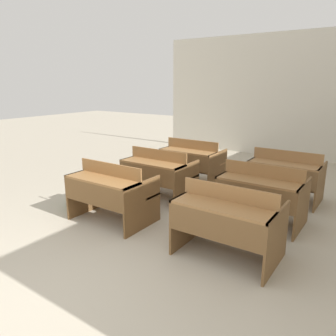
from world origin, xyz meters
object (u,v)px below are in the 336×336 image
at_px(bench_front_left, 111,191).
at_px(bench_third_left, 192,160).
at_px(bench_second_left, 158,173).
at_px(bench_second_right, 262,193).
at_px(schoolbag, 79,193).
at_px(bench_front_right, 227,220).
at_px(bench_third_right, 285,174).

distance_m(bench_front_left, bench_third_left, 2.30).
distance_m(bench_second_left, bench_third_left, 1.14).
height_order(bench_second_right, schoolbag, bench_second_right).
bearing_deg(bench_second_left, bench_front_right, -32.66).
height_order(bench_third_left, bench_third_right, same).
relative_size(bench_second_right, bench_third_left, 1.00).
bearing_deg(bench_third_left, schoolbag, -113.47).
bearing_deg(bench_third_left, bench_front_right, -51.83).
height_order(bench_second_left, bench_third_left, same).
relative_size(bench_third_left, schoolbag, 2.91).
bearing_deg(bench_third_right, bench_second_left, -148.18).
bearing_deg(bench_third_left, bench_third_right, -0.26).
relative_size(bench_front_left, bench_front_right, 1.00).
distance_m(bench_front_right, bench_second_left, 2.14).
relative_size(bench_front_left, bench_third_left, 1.00).
xyz_separation_m(bench_third_left, bench_third_right, (1.82, -0.01, 0.00)).
bearing_deg(schoolbag, bench_front_left, -11.89).
height_order(bench_second_left, schoolbag, bench_second_left).
bearing_deg(bench_second_left, schoolbag, -133.50).
bearing_deg(bench_second_right, bench_third_right, 89.12).
bearing_deg(bench_front_right, bench_second_left, 147.34).
xyz_separation_m(bench_second_right, bench_third_right, (0.02, 1.14, 0.00)).
bearing_deg(schoolbag, bench_third_left, 66.53).
bearing_deg(bench_second_right, schoolbag, -160.74).
height_order(bench_front_left, schoolbag, bench_front_left).
bearing_deg(bench_front_left, schoolbag, 168.11).
height_order(bench_front_right, bench_third_left, same).
distance_m(bench_front_left, bench_third_right, 2.92).
bearing_deg(bench_third_left, bench_second_right, -32.55).
bearing_deg(bench_front_left, bench_third_right, 51.52).
bearing_deg(bench_front_right, schoolbag, 175.96).
distance_m(bench_front_right, schoolbag, 2.74).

